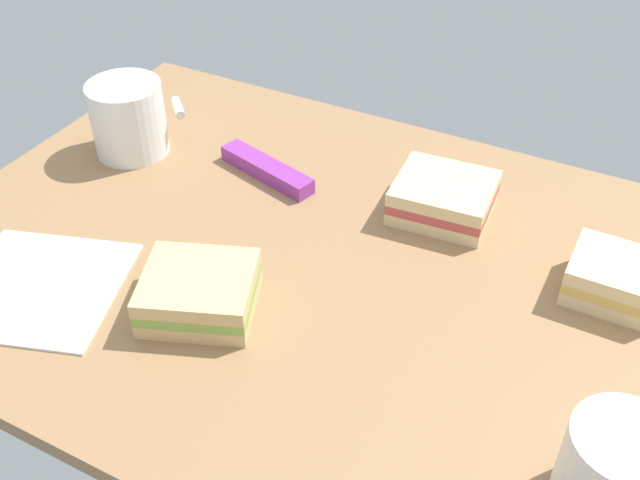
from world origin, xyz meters
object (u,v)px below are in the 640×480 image
Objects in this scene: sandwich_main at (615,279)px; sandwich_extra at (199,292)px; paper_napkin at (40,287)px; coffee_mug_black at (128,118)px; snack_bar at (267,169)px; coffee_mug_milky at (615,470)px; sandwich_side at (443,198)px.

sandwich_main is 42.66cm from sandwich_extra.
paper_napkin is (16.87, 5.40, -2.05)cm from sandwich_extra.
coffee_mug_black is 0.80× the size of snack_bar.
coffee_mug_black is at bearing -39.69° from sandwich_extra.
sandwich_extra reaches higher than snack_bar.
sandwich_main is 0.65× the size of snack_bar.
paper_napkin is at bearing 17.75° from sandwich_extra.
paper_napkin is (57.91, 1.80, -4.25)cm from coffee_mug_milky.
coffee_mug_milky reaches higher than paper_napkin.
sandwich_main is 60.10cm from paper_napkin.
sandwich_extra is (36.84, 21.51, -0.00)cm from sandwich_main.
coffee_mug_milky is 0.64× the size of paper_napkin.
sandwich_side is at bearing -121.14° from sandwich_extra.
sandwich_extra is (16.21, 26.82, -0.00)cm from sandwich_side.
coffee_mug_black is 32.89cm from sandwich_extra.
sandwich_main and sandwich_extra have the same top height.
coffee_mug_black is 28.04cm from paper_napkin.
snack_bar is (6.30, -23.89, -1.20)cm from sandwich_extra.
paper_napkin is (53.70, 26.91, -2.05)cm from sandwich_main.
sandwich_side is 0.71× the size of paper_napkin.
coffee_mug_black is at bearing 8.10° from sandwich_side.
sandwich_main is at bearing -167.87° from snack_bar.
coffee_mug_milky is at bearing 129.22° from sandwich_side.
sandwich_main is 43.22cm from snack_bar.
coffee_mug_milky reaches higher than sandwich_main.
sandwich_extra is 17.83cm from paper_napkin.
sandwich_main is at bearing 165.56° from sandwich_side.
coffee_mug_black reaches higher than sandwich_main.
sandwich_extra is at bearing 58.86° from sandwich_side.
sandwich_side is 0.84× the size of snack_bar.
sandwich_extra is 24.73cm from snack_bar.
coffee_mug_milky is 0.76× the size of sandwich_extra.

